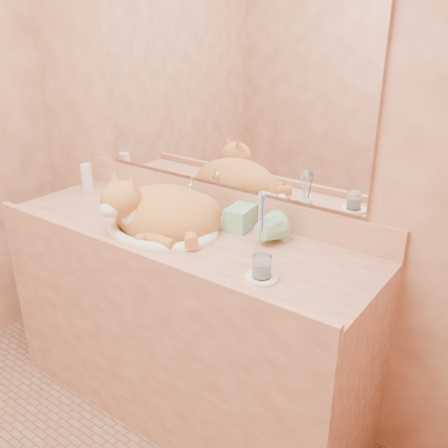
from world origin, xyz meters
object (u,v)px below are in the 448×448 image
Objects in this scene: toothbrush_cup at (260,234)px; cat at (160,211)px; water_glass at (262,266)px; vanity_counter at (183,323)px; soap_dispenser at (233,210)px; sink_basin at (162,213)px.

cat is at bearing -167.83° from toothbrush_cup.
water_glass is (0.55, -0.11, -0.03)m from cat.
toothbrush_cup is (0.41, 0.09, -0.02)m from cat.
vanity_counter is 3.55× the size of cat.
cat reaches higher than vanity_counter.
water_glass is at bearing -15.30° from vanity_counter.
water_glass is (0.28, -0.24, -0.05)m from soap_dispenser.
cat is 5.99× the size of water_glass.
vanity_counter is 0.57m from soap_dispenser.
sink_basin reaches higher than toothbrush_cup.
toothbrush_cup is at bearing 123.45° from water_glass.
cat is (-0.01, 0.01, 0.00)m from sink_basin.
vanity_counter is 0.58m from toothbrush_cup.
soap_dispenser reaches higher than sink_basin.
sink_basin is 0.55m from water_glass.
soap_dispenser is (0.25, 0.13, 0.03)m from sink_basin.
sink_basin is 0.29m from soap_dispenser.
vanity_counter is at bearing -1.78° from cat.
soap_dispenser is 0.37m from water_glass.
water_glass is (0.13, -0.20, -0.01)m from toothbrush_cup.
cat is at bearing 168.43° from water_glass.
sink_basin is at bearing -165.14° from vanity_counter.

